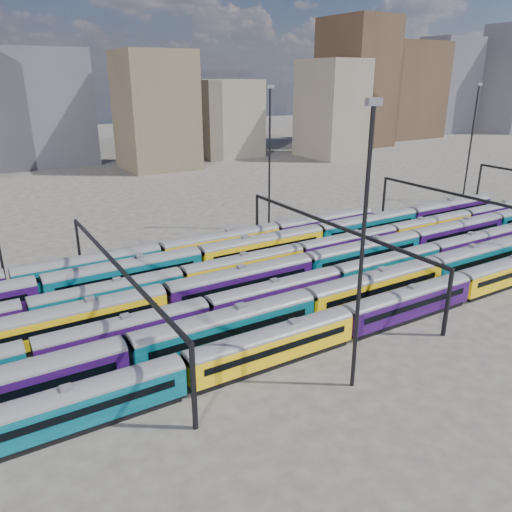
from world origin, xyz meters
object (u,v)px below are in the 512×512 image
rake_1 (434,268)px  rake_2 (336,277)px  mast_2 (363,243)px  rake_0 (346,319)px

rake_1 → rake_2: (-12.84, 5.00, -0.32)m
rake_2 → mast_2: size_ratio=4.34×
rake_0 → mast_2: size_ratio=4.41×
rake_1 → mast_2: size_ratio=4.91×
rake_0 → rake_2: 12.08m
rake_0 → mast_2: bearing=-126.2°
rake_1 → rake_2: size_ratio=1.13×
rake_0 → rake_1: size_ratio=0.90×
rake_0 → rake_2: (6.78, 10.00, -0.04)m
rake_0 → rake_1: 20.25m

